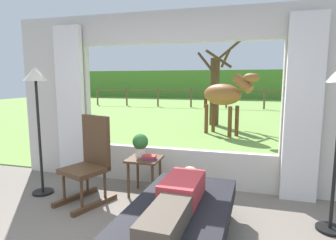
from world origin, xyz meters
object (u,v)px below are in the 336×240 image
object	(u,v)px
reclining_person	(178,197)
rocking_chair	(90,160)
book_stack	(149,157)
recliner_sofa	(179,226)
horse	(224,95)
side_table	(145,165)
potted_plant	(140,144)
pasture_tree	(215,87)
floor_lamp_left	(37,93)

from	to	relation	value
reclining_person	rocking_chair	bearing A→B (deg)	152.84
rocking_chair	book_stack	world-z (taller)	rocking_chair
recliner_sofa	book_stack	size ratio (longest dim) A/B	9.04
reclining_person	horse	world-z (taller)	horse
recliner_sofa	rocking_chair	xyz separation A→B (m)	(-1.35, 0.73, 0.33)
side_table	potted_plant	size ratio (longest dim) A/B	1.63
recliner_sofa	rocking_chair	world-z (taller)	rocking_chair
rocking_chair	pasture_tree	world-z (taller)	pasture_tree
side_table	pasture_tree	world-z (taller)	pasture_tree
recliner_sofa	side_table	world-z (taller)	side_table
reclining_person	potted_plant	xyz separation A→B (m)	(-0.82, 1.21, 0.18)
rocking_chair	side_table	distance (m)	0.73
rocking_chair	floor_lamp_left	size ratio (longest dim) A/B	0.64
recliner_sofa	book_stack	world-z (taller)	book_stack
reclining_person	horse	xyz separation A→B (m)	(-0.00, 5.66, 0.63)
rocking_chair	book_stack	bearing A→B (deg)	45.29
side_table	book_stack	world-z (taller)	book_stack
recliner_sofa	floor_lamp_left	xyz separation A→B (m)	(-2.13, 0.75, 1.19)
potted_plant	floor_lamp_left	distance (m)	1.54
rocking_chair	pasture_tree	distance (m)	6.74
pasture_tree	side_table	bearing A→B (deg)	-92.79
potted_plant	horse	size ratio (longest dim) A/B	0.18
potted_plant	pasture_tree	bearing A→B (deg)	86.45
side_table	floor_lamp_left	xyz separation A→B (m)	(-1.39, -0.35, 0.98)
side_table	pasture_tree	distance (m)	6.33
side_table	horse	bearing A→B (deg)	80.72
floor_lamp_left	pasture_tree	bearing A→B (deg)	75.59
reclining_person	horse	size ratio (longest dim) A/B	0.83
rocking_chair	book_stack	distance (m)	0.77
recliner_sofa	reclining_person	size ratio (longest dim) A/B	1.21
side_table	pasture_tree	bearing A→B (deg)	87.21
recliner_sofa	pasture_tree	size ratio (longest dim) A/B	0.59
pasture_tree	horse	bearing A→B (deg)	-76.09
reclining_person	floor_lamp_left	bearing A→B (deg)	162.06
recliner_sofa	reclining_person	world-z (taller)	reclining_person
potted_plant	book_stack	bearing A→B (deg)	-34.12
horse	book_stack	bearing A→B (deg)	25.37
side_table	floor_lamp_left	bearing A→B (deg)	-166.05
recliner_sofa	book_stack	xyz separation A→B (m)	(-0.65, 1.04, 0.33)
recliner_sofa	rocking_chair	size ratio (longest dim) A/B	1.55
side_table	potted_plant	xyz separation A→B (m)	(-0.08, 0.06, 0.28)
floor_lamp_left	horse	bearing A→B (deg)	66.33
rocking_chair	book_stack	xyz separation A→B (m)	(0.70, 0.32, 0.00)
reclining_person	floor_lamp_left	distance (m)	2.44
horse	recliner_sofa	bearing A→B (deg)	33.46
rocking_chair	horse	world-z (taller)	horse
pasture_tree	reclining_person	bearing A→B (deg)	-86.63
book_stack	floor_lamp_left	bearing A→B (deg)	-168.91
potted_plant	pasture_tree	size ratio (longest dim) A/B	0.11
rocking_chair	potted_plant	xyz separation A→B (m)	(0.53, 0.43, 0.16)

